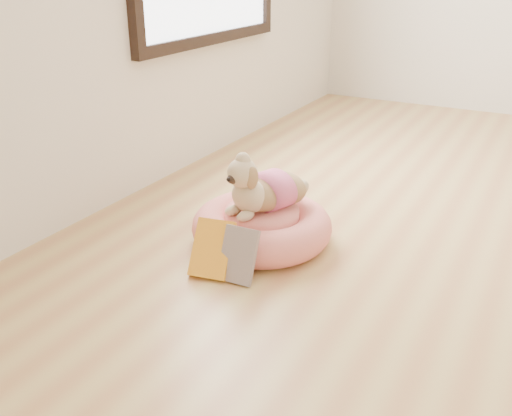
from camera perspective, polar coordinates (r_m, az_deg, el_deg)
The scene contains 4 objects.
pet_bed at distance 2.33m, azimuth 0.59°, elevation -1.87°, with size 0.57×0.57×0.15m.
dog at distance 2.25m, azimuth 0.70°, elevation 2.97°, with size 0.25×0.36×0.27m, color olive, non-canonical shape.
book_yellow at distance 2.11m, azimuth -4.41°, elevation -4.10°, with size 0.14×0.03×0.22m, color yellow.
book_white at distance 2.06m, azimuth -1.76°, elevation -4.73°, with size 0.13×0.02×0.20m, color white.
Camera 1 is at (-0.20, -2.35, 1.08)m, focal length 40.00 mm.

